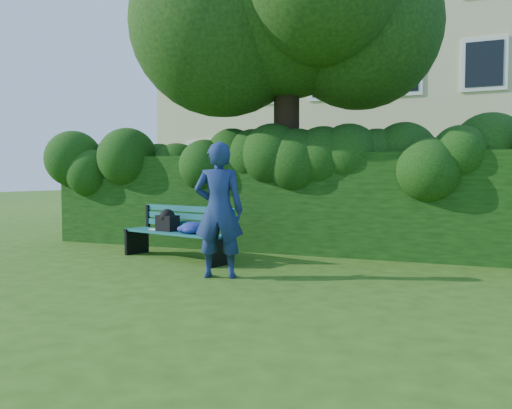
% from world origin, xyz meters
% --- Properties ---
extents(ground, '(80.00, 80.00, 0.00)m').
position_xyz_m(ground, '(0.00, 0.00, 0.00)').
color(ground, '#2D5212').
rests_on(ground, ground).
extents(apartment_building, '(16.00, 8.08, 12.00)m').
position_xyz_m(apartment_building, '(-0.00, 13.99, 6.00)').
color(apartment_building, '#C2BB82').
rests_on(apartment_building, ground).
extents(hedge, '(10.00, 1.00, 1.80)m').
position_xyz_m(hedge, '(0.00, 2.20, 0.90)').
color(hedge, black).
rests_on(hedge, ground).
extents(tree, '(5.76, 4.57, 6.59)m').
position_xyz_m(tree, '(-0.11, 2.44, 4.58)').
color(tree, black).
rests_on(tree, ground).
extents(park_bench, '(2.22, 1.13, 0.89)m').
position_xyz_m(park_bench, '(-1.35, 0.55, 0.50)').
color(park_bench, '#104F50').
rests_on(park_bench, ground).
extents(man_reading, '(0.78, 0.62, 1.86)m').
position_xyz_m(man_reading, '(-0.07, -0.58, 0.93)').
color(man_reading, navy).
rests_on(man_reading, ground).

